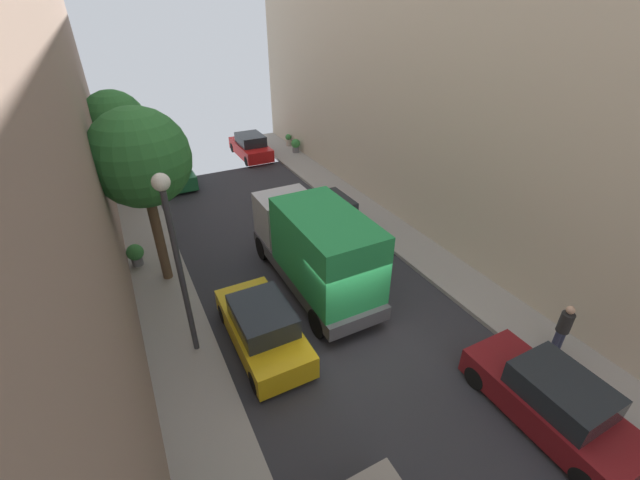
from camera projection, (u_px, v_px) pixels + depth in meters
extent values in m
plane|color=#2D2D33|center=(354.00, 335.00, 12.86)|extent=(32.00, 32.00, 0.00)
cube|color=gray|center=(196.00, 394.00, 10.84)|extent=(2.00, 44.00, 0.15)
cube|color=gray|center=(470.00, 288.00, 14.80)|extent=(2.00, 44.00, 0.15)
cube|color=gold|center=(262.00, 330.00, 12.24)|extent=(1.76, 4.20, 0.76)
cube|color=#1E2328|center=(262.00, 316.00, 11.77)|extent=(1.56, 2.10, 0.64)
cylinder|color=black|center=(224.00, 314.00, 13.23)|extent=(0.22, 0.64, 0.64)
cylinder|color=black|center=(268.00, 300.00, 13.85)|extent=(0.22, 0.64, 0.64)
cylinder|color=black|center=(256.00, 382.00, 10.87)|extent=(0.22, 0.64, 0.64)
cylinder|color=black|center=(308.00, 361.00, 11.49)|extent=(0.22, 0.64, 0.64)
cube|color=#1E6638|center=(175.00, 174.00, 23.28)|extent=(1.76, 4.20, 0.76)
cube|color=#1E2328|center=(173.00, 163.00, 22.81)|extent=(1.56, 2.10, 0.64)
cylinder|color=black|center=(157.00, 171.00, 24.27)|extent=(0.22, 0.64, 0.64)
cylinder|color=black|center=(184.00, 167.00, 24.89)|extent=(0.22, 0.64, 0.64)
cylinder|color=black|center=(166.00, 189.00, 21.91)|extent=(0.22, 0.64, 0.64)
cylinder|color=black|center=(195.00, 184.00, 22.53)|extent=(0.22, 0.64, 0.64)
cube|color=maroon|center=(548.00, 404.00, 10.01)|extent=(1.76, 4.20, 0.76)
cube|color=#1E2328|center=(562.00, 390.00, 9.53)|extent=(1.56, 2.10, 0.64)
cylinder|color=black|center=(476.00, 377.00, 11.00)|extent=(0.22, 0.64, 0.64)
cylinder|color=black|center=(516.00, 357.00, 11.61)|extent=(0.22, 0.64, 0.64)
cylinder|color=black|center=(628.00, 449.00, 9.25)|extent=(0.22, 0.64, 0.64)
cube|color=silver|center=(330.00, 217.00, 18.64)|extent=(1.76, 4.20, 0.76)
cube|color=#1E2328|center=(332.00, 205.00, 18.17)|extent=(1.56, 2.10, 0.64)
cylinder|color=black|center=(301.00, 211.00, 19.63)|extent=(0.22, 0.64, 0.64)
cylinder|color=black|center=(329.00, 205.00, 20.25)|extent=(0.22, 0.64, 0.64)
cylinder|color=black|center=(331.00, 240.00, 17.27)|extent=(0.22, 0.64, 0.64)
cylinder|color=black|center=(362.00, 232.00, 17.89)|extent=(0.22, 0.64, 0.64)
cube|color=red|center=(251.00, 149.00, 27.14)|extent=(1.76, 4.20, 0.76)
cube|color=#1E2328|center=(250.00, 139.00, 26.67)|extent=(1.56, 2.10, 0.64)
cylinder|color=black|center=(233.00, 148.00, 28.13)|extent=(0.22, 0.64, 0.64)
cylinder|color=black|center=(254.00, 144.00, 28.75)|extent=(0.22, 0.64, 0.64)
cylinder|color=black|center=(247.00, 161.00, 25.77)|extent=(0.22, 0.64, 0.64)
cylinder|color=black|center=(270.00, 157.00, 26.38)|extent=(0.22, 0.64, 0.64)
cube|color=#4C4C51|center=(313.00, 269.00, 14.72)|extent=(2.20, 6.60, 0.50)
cube|color=#B7B7BC|center=(285.00, 216.00, 15.98)|extent=(2.10, 1.80, 1.70)
cube|color=green|center=(326.00, 248.00, 13.21)|extent=(2.24, 4.20, 2.40)
cylinder|color=black|center=(263.00, 248.00, 16.44)|extent=(0.30, 0.96, 0.96)
cylinder|color=black|center=(306.00, 237.00, 17.22)|extent=(0.30, 0.96, 0.96)
cylinder|color=black|center=(319.00, 323.00, 12.63)|extent=(0.30, 0.96, 0.96)
cylinder|color=black|center=(371.00, 304.00, 13.41)|extent=(0.30, 0.96, 0.96)
cylinder|color=#2D334C|center=(555.00, 342.00, 11.80)|extent=(0.18, 0.18, 0.82)
cylinder|color=#2D334C|center=(560.00, 340.00, 11.88)|extent=(0.18, 0.18, 0.82)
cylinder|color=#262626|center=(565.00, 323.00, 11.47)|extent=(0.36, 0.36, 0.64)
sphere|color=tan|center=(571.00, 310.00, 11.23)|extent=(0.24, 0.24, 0.24)
cylinder|color=brown|center=(159.00, 237.00, 14.40)|extent=(0.35, 0.35, 3.48)
sphere|color=#2D7233|center=(140.00, 158.00, 12.89)|extent=(3.23, 3.23, 3.23)
cylinder|color=brown|center=(129.00, 175.00, 20.07)|extent=(0.31, 0.31, 3.09)
sphere|color=#2D7233|center=(115.00, 122.00, 18.73)|extent=(2.87, 2.87, 2.87)
cylinder|color=slate|center=(296.00, 150.00, 27.72)|extent=(0.46, 0.46, 0.37)
sphere|color=#38843D|center=(296.00, 143.00, 27.50)|extent=(0.62, 0.62, 0.62)
cylinder|color=slate|center=(137.00, 261.00, 15.91)|extent=(0.42, 0.42, 0.32)
sphere|color=#38843D|center=(135.00, 252.00, 15.70)|extent=(0.65, 0.65, 0.65)
cylinder|color=#B2A899|center=(289.00, 142.00, 28.97)|extent=(0.35, 0.35, 0.45)
sphere|color=#38843D|center=(288.00, 137.00, 28.77)|extent=(0.42, 0.42, 0.42)
cylinder|color=#333338|center=(182.00, 279.00, 10.85)|extent=(0.16, 0.16, 5.16)
sphere|color=white|center=(161.00, 182.00, 9.42)|extent=(0.44, 0.44, 0.44)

